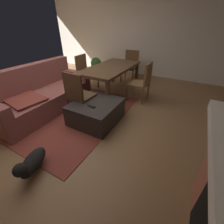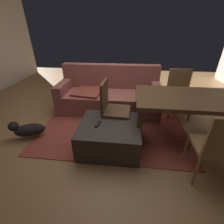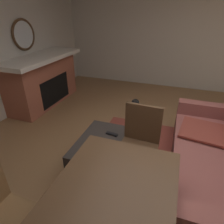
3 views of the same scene
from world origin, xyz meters
The scene contains 10 objects.
floor centered at (0.00, 0.00, 0.00)m, with size 8.39×8.39×0.00m, color olive.
area_rug centered at (0.06, -0.14, 0.01)m, with size 2.60×2.00×0.01m, color brown.
couch centered at (-0.11, 0.54, 0.33)m, with size 2.16×0.90×0.94m.
ottoman_coffee_table centered at (0.06, -0.74, 0.20)m, with size 0.89×0.81×0.40m, color #2D2826.
tv_remote centered at (-0.11, -0.77, 0.42)m, with size 0.05×0.16×0.02m, color black.
dining_table centered at (1.33, -0.37, 0.66)m, with size 1.79×0.89×0.74m.
dining_chair_west centered at (0.04, -0.37, 0.52)m, with size 0.46×0.46×0.93m.
dining_chair_north centered at (1.32, 0.47, 0.52)m, with size 0.44×0.44×0.93m.
dining_chair_south centered at (1.32, -1.21, 0.52)m, with size 0.45×0.45×0.93m.
small_dog centered at (-1.32, -0.70, 0.17)m, with size 0.53×0.38×0.30m.
Camera 2 is at (0.30, -2.63, 1.67)m, focal length 24.93 mm.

